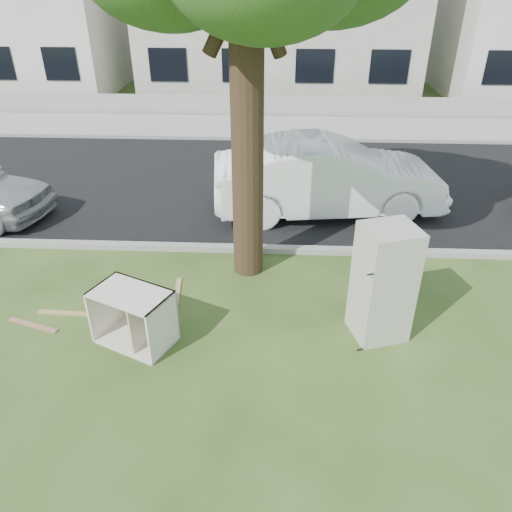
{
  "coord_description": "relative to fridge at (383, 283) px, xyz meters",
  "views": [
    {
      "loc": [
        0.12,
        -6.13,
        5.02
      ],
      "look_at": [
        -0.2,
        0.6,
        1.0
      ],
      "focal_mm": 35.0,
      "sensor_mm": 36.0,
      "label": 1
    }
  ],
  "objects": [
    {
      "name": "plank_b",
      "position": [
        -5.44,
        -0.11,
        -0.9
      ],
      "size": [
        0.91,
        0.37,
        0.02
      ],
      "primitive_type": "cube",
      "rotation": [
        0.0,
        0.0,
        -0.31
      ],
      "color": "#9B6C51",
      "rests_on": "ground"
    },
    {
      "name": "plank_a",
      "position": [
        -4.89,
        0.22,
        -0.9
      ],
      "size": [
        1.2,
        0.15,
        0.02
      ],
      "primitive_type": "cube",
      "rotation": [
        0.0,
        0.0,
        -0.04
      ],
      "color": "tan",
      "rests_on": "ground"
    },
    {
      "name": "road",
      "position": [
        -1.7,
        5.95,
        -0.91
      ],
      "size": [
        120.0,
        7.0,
        0.01
      ],
      "primitive_type": "cube",
      "color": "black",
      "rests_on": "ground"
    },
    {
      "name": "cabinet",
      "position": [
        -3.69,
        -0.37,
        -0.47
      ],
      "size": [
        1.33,
        1.12,
        0.88
      ],
      "primitive_type": "cube",
      "rotation": [
        0.0,
        0.0,
        -0.44
      ],
      "color": "white",
      "rests_on": "ground"
    },
    {
      "name": "plank_c",
      "position": [
        -3.3,
        0.95,
        -0.9
      ],
      "size": [
        0.17,
        0.81,
        0.02
      ],
      "primitive_type": "cube",
      "rotation": [
        0.0,
        0.0,
        1.67
      ],
      "color": "tan",
      "rests_on": "ground"
    },
    {
      "name": "sidewalk",
      "position": [
        -1.7,
        10.95,
        -0.91
      ],
      "size": [
        120.0,
        2.8,
        0.01
      ],
      "primitive_type": "cube",
      "color": "gray",
      "rests_on": "ground"
    },
    {
      "name": "fridge",
      "position": [
        0.0,
        0.0,
        0.0
      ],
      "size": [
        0.93,
        0.89,
        1.83
      ],
      "primitive_type": "cube",
      "rotation": [
        0.0,
        0.0,
        0.3
      ],
      "color": "beige",
      "rests_on": "ground"
    },
    {
      "name": "kerb_far",
      "position": [
        -1.7,
        9.5,
        -0.92
      ],
      "size": [
        120.0,
        0.18,
        0.12
      ],
      "primitive_type": "cube",
      "color": "gray",
      "rests_on": "ground"
    },
    {
      "name": "ground",
      "position": [
        -1.7,
        -0.05,
        -0.92
      ],
      "size": [
        120.0,
        120.0,
        0.0
      ],
      "primitive_type": "plane",
      "color": "#2C4719"
    },
    {
      "name": "car_center",
      "position": [
        -0.47,
        4.33,
        -0.08
      ],
      "size": [
        5.27,
        2.39,
        1.68
      ],
      "primitive_type": "imported",
      "rotation": [
        0.0,
        0.0,
        1.69
      ],
      "color": "white",
      "rests_on": "ground"
    },
    {
      "name": "kerb_near",
      "position": [
        -1.7,
        2.4,
        -0.92
      ],
      "size": [
        120.0,
        0.18,
        0.12
      ],
      "primitive_type": "cube",
      "color": "gray",
      "rests_on": "ground"
    },
    {
      "name": "low_wall",
      "position": [
        -1.7,
        12.55,
        -0.57
      ],
      "size": [
        120.0,
        0.15,
        0.7
      ],
      "primitive_type": "cube",
      "color": "gray",
      "rests_on": "ground"
    }
  ]
}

